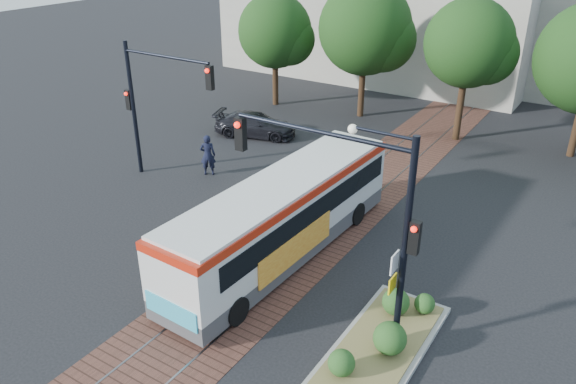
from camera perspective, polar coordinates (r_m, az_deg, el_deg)
name	(u,v)px	position (r m, az deg, el deg)	size (l,w,h in m)	color
ground	(259,277)	(18.68, -2.99, -8.60)	(120.00, 120.00, 0.00)	black
trackbed	(319,226)	(21.54, 3.17, -3.45)	(3.60, 40.00, 0.02)	brown
tree_row	(465,45)	(30.41, 17.54, 14.06)	(26.40, 5.60, 7.67)	#382314
warehouses	(491,26)	(42.78, 19.95, 15.55)	(40.00, 13.00, 8.00)	#ADA899
city_bus	(284,214)	(19.04, -0.40, -2.22)	(2.71, 10.75, 2.85)	#444446
traffic_island	(384,338)	(16.02, 9.71, -14.39)	(2.20, 5.20, 1.13)	gray
signal_pole_main	(362,203)	(14.26, 7.49, -1.15)	(5.49, 0.46, 6.00)	black
signal_pole_left	(150,94)	(24.86, -13.85, 9.62)	(4.99, 0.34, 6.00)	black
officer	(208,155)	(25.67, -8.15, 3.75)	(0.70, 0.46, 1.91)	black
parked_car	(255,124)	(30.29, -3.35, 6.86)	(1.77, 4.35, 1.26)	black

